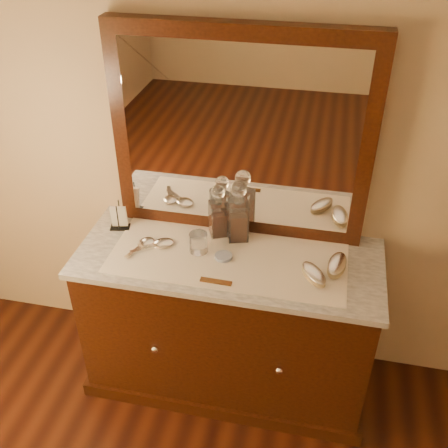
{
  "coord_description": "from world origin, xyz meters",
  "views": [
    {
      "loc": [
        0.39,
        0.07,
        2.36
      ],
      "look_at": [
        0.0,
        1.85,
        1.1
      ],
      "focal_mm": 41.78,
      "sensor_mm": 36.0,
      "label": 1
    }
  ],
  "objects_px": {
    "dresser_cabinet": "(228,323)",
    "pin_dish": "(223,256)",
    "napkin_rack": "(119,218)",
    "brush_far": "(337,265)",
    "decanter_right": "(238,217)",
    "decanter_left": "(218,216)",
    "comb": "(216,281)",
    "brush_near": "(314,275)",
    "hand_mirror_outer": "(144,244)",
    "hand_mirror_inner": "(160,244)",
    "mirror_frame": "(240,136)"
  },
  "relations": [
    {
      "from": "hand_mirror_inner",
      "to": "decanter_right",
      "type": "bearing_deg",
      "value": 22.61
    },
    {
      "from": "mirror_frame",
      "to": "hand_mirror_outer",
      "type": "distance_m",
      "value": 0.69
    },
    {
      "from": "dresser_cabinet",
      "to": "brush_far",
      "type": "distance_m",
      "value": 0.68
    },
    {
      "from": "mirror_frame",
      "to": "decanter_left",
      "type": "distance_m",
      "value": 0.41
    },
    {
      "from": "dresser_cabinet",
      "to": "decanter_right",
      "type": "bearing_deg",
      "value": 84.23
    },
    {
      "from": "comb",
      "to": "decanter_left",
      "type": "distance_m",
      "value": 0.38
    },
    {
      "from": "brush_near",
      "to": "hand_mirror_inner",
      "type": "relative_size",
      "value": 0.88
    },
    {
      "from": "napkin_rack",
      "to": "hand_mirror_outer",
      "type": "bearing_deg",
      "value": -35.97
    },
    {
      "from": "pin_dish",
      "to": "hand_mirror_outer",
      "type": "distance_m",
      "value": 0.4
    },
    {
      "from": "brush_far",
      "to": "hand_mirror_outer",
      "type": "height_order",
      "value": "brush_far"
    },
    {
      "from": "brush_far",
      "to": "hand_mirror_inner",
      "type": "height_order",
      "value": "brush_far"
    },
    {
      "from": "decanter_right",
      "to": "brush_near",
      "type": "xyz_separation_m",
      "value": [
        0.39,
        -0.23,
        -0.1
      ]
    },
    {
      "from": "decanter_left",
      "to": "brush_far",
      "type": "height_order",
      "value": "decanter_left"
    },
    {
      "from": "brush_far",
      "to": "decanter_left",
      "type": "bearing_deg",
      "value": 164.62
    },
    {
      "from": "brush_near",
      "to": "brush_far",
      "type": "distance_m",
      "value": 0.13
    },
    {
      "from": "brush_near",
      "to": "brush_far",
      "type": "relative_size",
      "value": 0.96
    },
    {
      "from": "pin_dish",
      "to": "hand_mirror_outer",
      "type": "height_order",
      "value": "hand_mirror_outer"
    },
    {
      "from": "dresser_cabinet",
      "to": "brush_near",
      "type": "height_order",
      "value": "brush_near"
    },
    {
      "from": "dresser_cabinet",
      "to": "napkin_rack",
      "type": "bearing_deg",
      "value": 169.14
    },
    {
      "from": "decanter_right",
      "to": "decanter_left",
      "type": "bearing_deg",
      "value": 173.26
    },
    {
      "from": "comb",
      "to": "mirror_frame",
      "type": "bearing_deg",
      "value": 89.31
    },
    {
      "from": "comb",
      "to": "decanter_right",
      "type": "xyz_separation_m",
      "value": [
        0.03,
        0.35,
        0.12
      ]
    },
    {
      "from": "brush_far",
      "to": "hand_mirror_outer",
      "type": "bearing_deg",
      "value": -179.29
    },
    {
      "from": "decanter_right",
      "to": "hand_mirror_inner",
      "type": "xyz_separation_m",
      "value": [
        -0.35,
        -0.15,
        -0.11
      ]
    },
    {
      "from": "mirror_frame",
      "to": "napkin_rack",
      "type": "xyz_separation_m",
      "value": [
        -0.58,
        -0.13,
        -0.44
      ]
    },
    {
      "from": "napkin_rack",
      "to": "decanter_left",
      "type": "relative_size",
      "value": 0.53
    },
    {
      "from": "brush_near",
      "to": "hand_mirror_outer",
      "type": "height_order",
      "value": "brush_near"
    },
    {
      "from": "dresser_cabinet",
      "to": "pin_dish",
      "type": "height_order",
      "value": "pin_dish"
    },
    {
      "from": "napkin_rack",
      "to": "hand_mirror_outer",
      "type": "height_order",
      "value": "napkin_rack"
    },
    {
      "from": "mirror_frame",
      "to": "hand_mirror_inner",
      "type": "height_order",
      "value": "mirror_frame"
    },
    {
      "from": "mirror_frame",
      "to": "hand_mirror_inner",
      "type": "distance_m",
      "value": 0.64
    },
    {
      "from": "pin_dish",
      "to": "comb",
      "type": "xyz_separation_m",
      "value": [
        0.0,
        -0.18,
        -0.0
      ]
    },
    {
      "from": "mirror_frame",
      "to": "hand_mirror_inner",
      "type": "xyz_separation_m",
      "value": [
        -0.34,
        -0.24,
        -0.49
      ]
    },
    {
      "from": "comb",
      "to": "pin_dish",
      "type": "bearing_deg",
      "value": 92.67
    },
    {
      "from": "decanter_left",
      "to": "brush_far",
      "type": "distance_m",
      "value": 0.61
    },
    {
      "from": "decanter_left",
      "to": "comb",
      "type": "bearing_deg",
      "value": -79.11
    },
    {
      "from": "decanter_right",
      "to": "pin_dish",
      "type": "bearing_deg",
      "value": -101.34
    },
    {
      "from": "napkin_rack",
      "to": "brush_far",
      "type": "height_order",
      "value": "napkin_rack"
    },
    {
      "from": "comb",
      "to": "decanter_right",
      "type": "relative_size",
      "value": 0.45
    },
    {
      "from": "mirror_frame",
      "to": "decanter_left",
      "type": "height_order",
      "value": "mirror_frame"
    },
    {
      "from": "hand_mirror_outer",
      "to": "brush_far",
      "type": "bearing_deg",
      "value": 0.71
    },
    {
      "from": "comb",
      "to": "dresser_cabinet",
      "type": "bearing_deg",
      "value": 86.94
    },
    {
      "from": "decanter_right",
      "to": "hand_mirror_outer",
      "type": "relative_size",
      "value": 1.62
    },
    {
      "from": "pin_dish",
      "to": "brush_far",
      "type": "bearing_deg",
      "value": 2.58
    },
    {
      "from": "mirror_frame",
      "to": "pin_dish",
      "type": "xyz_separation_m",
      "value": [
        -0.02,
        -0.27,
        -0.49
      ]
    },
    {
      "from": "mirror_frame",
      "to": "hand_mirror_outer",
      "type": "height_order",
      "value": "mirror_frame"
    },
    {
      "from": "decanter_left",
      "to": "hand_mirror_inner",
      "type": "bearing_deg",
      "value": -148.0
    },
    {
      "from": "dresser_cabinet",
      "to": "brush_near",
      "type": "bearing_deg",
      "value": -11.82
    },
    {
      "from": "mirror_frame",
      "to": "decanter_right",
      "type": "xyz_separation_m",
      "value": [
        0.02,
        -0.1,
        -0.38
      ]
    },
    {
      "from": "mirror_frame",
      "to": "pin_dish",
      "type": "relative_size",
      "value": 14.62
    }
  ]
}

